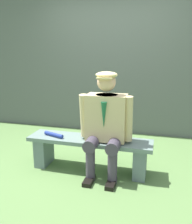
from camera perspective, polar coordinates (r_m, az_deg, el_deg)
ground_plane at (r=3.16m, az=-1.57°, el=-13.68°), size 30.00×30.00×0.00m
bench at (r=3.04m, az=-1.60°, el=-8.96°), size 1.57×0.36×0.43m
seated_man at (r=2.80m, az=2.31°, el=-2.06°), size 0.64×0.56×1.27m
rolled_magazine at (r=3.09m, az=-10.17°, el=-5.41°), size 0.29×0.14×0.05m
stadium_wall at (r=4.43m, az=4.70°, el=11.57°), size 12.00×0.24×2.56m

